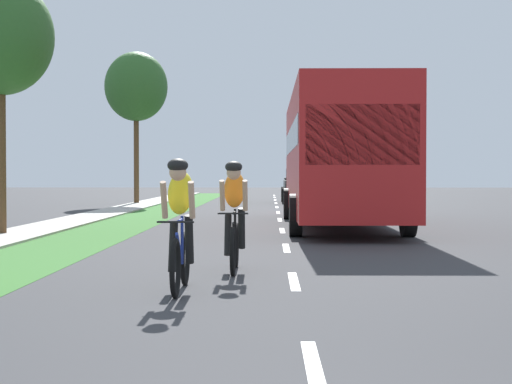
{
  "coord_description": "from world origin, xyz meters",
  "views": [
    {
      "loc": [
        -0.32,
        -2.74,
        1.4
      ],
      "look_at": [
        -0.65,
        17.1,
        0.95
      ],
      "focal_mm": 56.19,
      "sensor_mm": 36.0,
      "label": 1
    }
  ],
  "objects_px": {
    "cyclist_lead": "(180,224)",
    "street_tree_far": "(136,87)",
    "pickup_black": "(305,186)",
    "street_tree_near": "(0,38)",
    "bus_red": "(338,152)",
    "cyclist_trailing": "(234,215)"
  },
  "relations": [
    {
      "from": "cyclist_lead",
      "to": "street_tree_far",
      "type": "xyz_separation_m",
      "value": [
        -5.17,
        27.94,
        4.65
      ]
    },
    {
      "from": "cyclist_lead",
      "to": "street_tree_near",
      "type": "relative_size",
      "value": 0.29
    },
    {
      "from": "cyclist_trailing",
      "to": "street_tree_far",
      "type": "bearing_deg",
      "value": 102.43
    },
    {
      "from": "cyclist_lead",
      "to": "cyclist_trailing",
      "type": "bearing_deg",
      "value": 73.93
    },
    {
      "from": "bus_red",
      "to": "cyclist_trailing",
      "type": "bearing_deg",
      "value": -102.91
    },
    {
      "from": "cyclist_lead",
      "to": "bus_red",
      "type": "height_order",
      "value": "bus_red"
    },
    {
      "from": "street_tree_near",
      "to": "street_tree_far",
      "type": "distance_m",
      "value": 19.29
    },
    {
      "from": "cyclist_trailing",
      "to": "street_tree_near",
      "type": "bearing_deg",
      "value": 129.83
    },
    {
      "from": "cyclist_lead",
      "to": "street_tree_near",
      "type": "distance_m",
      "value": 10.7
    },
    {
      "from": "pickup_black",
      "to": "cyclist_trailing",
      "type": "bearing_deg",
      "value": -94.63
    },
    {
      "from": "pickup_black",
      "to": "street_tree_far",
      "type": "height_order",
      "value": "street_tree_far"
    },
    {
      "from": "street_tree_near",
      "to": "street_tree_far",
      "type": "height_order",
      "value": "street_tree_far"
    },
    {
      "from": "cyclist_trailing",
      "to": "bus_red",
      "type": "height_order",
      "value": "bus_red"
    },
    {
      "from": "cyclist_lead",
      "to": "bus_red",
      "type": "bearing_deg",
      "value": 76.58
    },
    {
      "from": "cyclist_trailing",
      "to": "bus_red",
      "type": "relative_size",
      "value": 0.15
    },
    {
      "from": "street_tree_far",
      "to": "bus_red",
      "type": "bearing_deg",
      "value": -62.97
    },
    {
      "from": "pickup_black",
      "to": "street_tree_near",
      "type": "relative_size",
      "value": 0.87
    },
    {
      "from": "bus_red",
      "to": "street_tree_far",
      "type": "relative_size",
      "value": 1.63
    },
    {
      "from": "street_tree_near",
      "to": "pickup_black",
      "type": "bearing_deg",
      "value": 69.13
    },
    {
      "from": "bus_red",
      "to": "street_tree_near",
      "type": "bearing_deg",
      "value": -156.54
    },
    {
      "from": "cyclist_lead",
      "to": "pickup_black",
      "type": "relative_size",
      "value": 0.34
    },
    {
      "from": "bus_red",
      "to": "street_tree_far",
      "type": "height_order",
      "value": "street_tree_far"
    }
  ]
}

